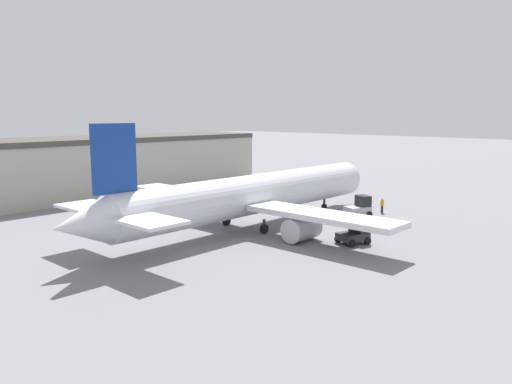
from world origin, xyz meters
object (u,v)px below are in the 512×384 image
baggage_tug (359,207)px  belt_loader_truck (355,233)px  ground_crew_worker (382,205)px  airplane (250,196)px

baggage_tug → belt_loader_truck: bearing=-127.7°
ground_crew_worker → baggage_tug: (-3.74, 0.72, 0.15)m
airplane → belt_loader_truck: size_ratio=13.97×
baggage_tug → belt_loader_truck: 11.61m
airplane → baggage_tug: size_ratio=13.01×
ground_crew_worker → baggage_tug: baggage_tug is taller
ground_crew_worker → belt_loader_truck: belt_loader_truck is taller
ground_crew_worker → belt_loader_truck: 14.71m
airplane → baggage_tug: airplane is taller
belt_loader_truck → ground_crew_worker: bearing=37.1°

